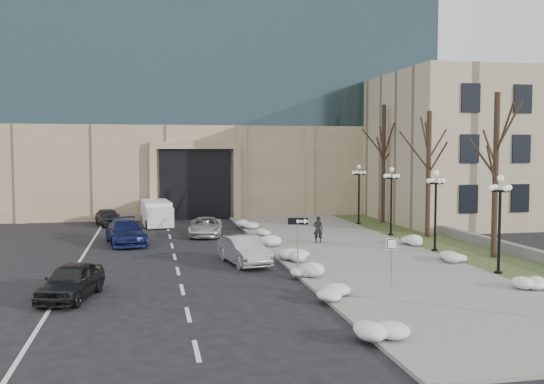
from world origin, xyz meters
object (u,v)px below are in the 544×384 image
(car_b, at_px, (244,250))
(one_way_sign, at_px, (301,228))
(car_e, at_px, (108,217))
(pedestrian, at_px, (318,229))
(keep_sign, at_px, (392,252))
(lamppost_a, at_px, (500,211))
(car_c, at_px, (126,232))
(box_truck, at_px, (157,214))
(lamppost_d, at_px, (359,186))
(car_a, at_px, (71,281))
(car_d, at_px, (206,227))
(lamppost_b, at_px, (436,199))
(lamppost_c, at_px, (391,192))

(car_b, height_order, one_way_sign, one_way_sign)
(car_e, distance_m, one_way_sign, 23.38)
(pedestrian, distance_m, one_way_sign, 9.19)
(keep_sign, distance_m, lamppost_a, 6.60)
(pedestrian, distance_m, keep_sign, 12.59)
(car_b, height_order, car_e, car_b)
(car_e, height_order, one_way_sign, one_way_sign)
(car_c, relative_size, pedestrian, 3.16)
(pedestrian, bearing_deg, lamppost_a, 136.94)
(car_c, distance_m, keep_sign, 18.97)
(box_truck, distance_m, lamppost_d, 16.06)
(car_a, relative_size, box_truck, 0.69)
(car_e, xyz_separation_m, one_way_sign, (10.26, -20.95, 1.55))
(keep_sign, xyz_separation_m, lamppost_d, (6.16, 21.38, 1.44))
(one_way_sign, distance_m, lamppost_d, 19.55)
(lamppost_d, bearing_deg, car_d, -163.41)
(keep_sign, distance_m, lamppost_d, 22.29)
(car_c, height_order, keep_sign, keep_sign)
(car_a, relative_size, car_c, 0.79)
(car_b, xyz_separation_m, lamppost_b, (11.36, 1.42, 2.34))
(car_c, xyz_separation_m, lamppost_c, (17.61, -0.22, 2.31))
(car_e, xyz_separation_m, box_truck, (3.72, -0.40, 0.23))
(car_c, height_order, lamppost_c, lamppost_c)
(keep_sign, xyz_separation_m, lamppost_c, (6.16, 14.88, 1.44))
(car_b, bearing_deg, lamppost_d, 40.62)
(one_way_sign, relative_size, lamppost_c, 0.57)
(car_d, distance_m, pedestrian, 8.34)
(keep_sign, bearing_deg, car_d, 113.38)
(car_d, height_order, car_e, car_e)
(car_e, distance_m, pedestrian, 18.36)
(car_b, height_order, lamppost_c, lamppost_c)
(pedestrian, bearing_deg, one_way_sign, 87.61)
(car_a, height_order, car_e, car_a)
(car_e, distance_m, lamppost_a, 30.22)
(lamppost_a, bearing_deg, car_b, 155.93)
(car_a, xyz_separation_m, keep_sign, (13.06, -1.17, 0.92))
(car_b, distance_m, car_d, 10.78)
(car_d, height_order, keep_sign, keep_sign)
(car_a, height_order, car_c, car_c)
(car_d, bearing_deg, keep_sign, -63.27)
(lamppost_b, bearing_deg, keep_sign, -126.31)
(car_e, distance_m, box_truck, 3.74)
(car_e, height_order, lamppost_a, lamppost_a)
(car_d, relative_size, keep_sign, 2.10)
(pedestrian, height_order, lamppost_d, lamppost_d)
(pedestrian, bearing_deg, lamppost_b, 162.62)
(pedestrian, height_order, lamppost_b, lamppost_b)
(car_e, height_order, lamppost_d, lamppost_d)
(car_e, relative_size, lamppost_d, 0.83)
(box_truck, height_order, lamppost_c, lamppost_c)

